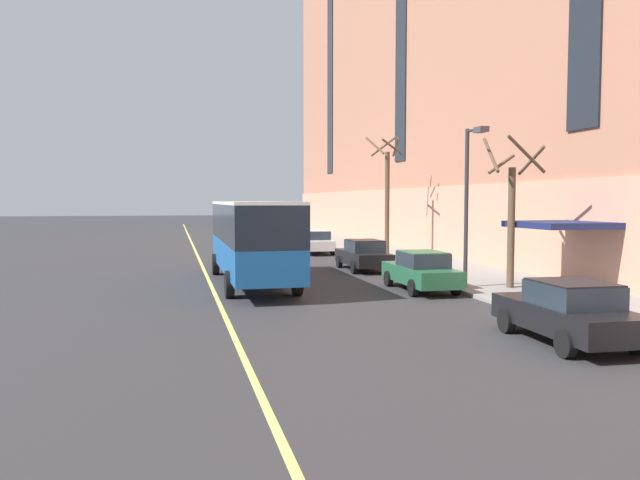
# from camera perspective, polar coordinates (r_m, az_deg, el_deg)

# --- Properties ---
(ground_plane) EXTENTS (260.00, 260.00, 0.00)m
(ground_plane) POSITION_cam_1_polar(r_m,az_deg,el_deg) (22.71, -3.59, -5.31)
(ground_plane) COLOR #303033
(sidewalk) EXTENTS (5.58, 160.00, 0.15)m
(sidewalk) POSITION_cam_1_polar(r_m,az_deg,el_deg) (28.63, 14.55, -3.41)
(sidewalk) COLOR gray
(sidewalk) RESTS_ON ground
(city_bus) EXTENTS (2.81, 11.42, 3.48)m
(city_bus) POSITION_cam_1_polar(r_m,az_deg,el_deg) (26.19, -6.25, 0.34)
(city_bus) COLOR #19569E
(city_bus) RESTS_ON ground
(parked_car_green_1) EXTENTS (1.97, 4.61, 1.56)m
(parked_car_green_1) POSITION_cam_1_polar(r_m,az_deg,el_deg) (24.68, 9.23, -2.80)
(parked_car_green_1) COLOR #23603D
(parked_car_green_1) RESTS_ON ground
(parked_car_black_2) EXTENTS (2.01, 4.64, 1.56)m
(parked_car_black_2) POSITION_cam_1_polar(r_m,az_deg,el_deg) (31.55, 4.00, -1.37)
(parked_car_black_2) COLOR black
(parked_car_black_2) RESTS_ON ground
(parked_car_white_3) EXTENTS (2.09, 4.54, 1.56)m
(parked_car_white_3) POSITION_cam_1_polar(r_m,az_deg,el_deg) (41.37, -0.39, -0.18)
(parked_car_white_3) COLOR silver
(parked_car_white_3) RESTS_ON ground
(parked_car_white_4) EXTENTS (1.99, 4.67, 1.56)m
(parked_car_white_4) POSITION_cam_1_polar(r_m,az_deg,el_deg) (49.92, -2.48, 0.47)
(parked_car_white_4) COLOR silver
(parked_car_white_4) RESTS_ON ground
(parked_car_black_6) EXTENTS (2.14, 4.47, 1.56)m
(parked_car_black_6) POSITION_cam_1_polar(r_m,az_deg,el_deg) (16.62, 21.76, -6.12)
(parked_car_black_6) COLOR black
(parked_car_black_6) RESTS_ON ground
(street_tree_mid_block) EXTENTS (2.01, 2.01, 5.85)m
(street_tree_mid_block) POSITION_cam_1_polar(r_m,az_deg,el_deg) (25.17, 17.11, 2.59)
(street_tree_mid_block) COLOR brown
(street_tree_mid_block) RESTS_ON sidewalk
(street_tree_far_uptown) EXTENTS (2.09, 2.09, 7.38)m
(street_tree_far_uptown) POSITION_cam_1_polar(r_m,az_deg,el_deg) (38.26, 6.13, 4.26)
(street_tree_far_uptown) COLOR brown
(street_tree_far_uptown) RESTS_ON sidewalk
(street_lamp) EXTENTS (0.36, 1.48, 6.14)m
(street_lamp) POSITION_cam_1_polar(r_m,az_deg,el_deg) (24.69, 13.51, 4.56)
(street_lamp) COLOR #2D2D30
(street_lamp) RESTS_ON sidewalk
(fire_hydrant) EXTENTS (0.42, 0.24, 0.72)m
(fire_hydrant) POSITION_cam_1_polar(r_m,az_deg,el_deg) (20.80, 18.94, -4.95)
(fire_hydrant) COLOR red
(fire_hydrant) RESTS_ON sidewalk
(lane_centerline) EXTENTS (0.16, 140.00, 0.01)m
(lane_centerline) POSITION_cam_1_polar(r_m,az_deg,el_deg) (25.41, -9.81, -4.39)
(lane_centerline) COLOR #E0D66B
(lane_centerline) RESTS_ON ground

